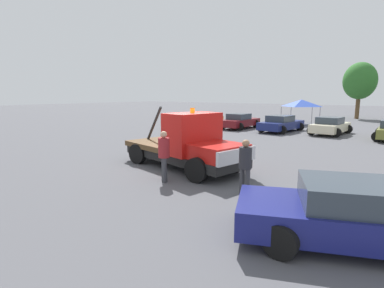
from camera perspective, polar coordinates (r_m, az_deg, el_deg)
The scene contains 11 objects.
ground_plane at distance 12.66m, azimuth -1.82°, elevation -4.47°, with size 160.00×160.00×0.00m, color #545459.
tow_truck at distance 12.18m, azimuth -0.74°, elevation -0.33°, with size 6.16×3.21×2.52m.
foreground_car at distance 7.09m, azimuth 30.92°, elevation -11.75°, with size 5.65×3.79×1.34m.
person_near_truck at distance 9.16m, azimuth 10.10°, elevation -3.67°, with size 0.38×0.38×1.72m.
person_at_hood at distance 10.47m, azimuth -5.37°, elevation -1.67°, with size 0.40×0.40×1.79m.
parked_car_orange at distance 28.98m, azimuth 2.34°, elevation 4.76°, with size 2.77×4.84×1.34m.
parked_car_maroon at distance 27.04m, azimuth 9.06°, elevation 4.30°, with size 2.47×4.47×1.34m.
parked_car_navy at distance 25.55m, azimuth 16.59°, elevation 3.72°, with size 2.82×4.85×1.34m.
parked_car_cream at distance 25.11m, azimuth 24.83°, elevation 3.14°, with size 2.66×4.45×1.34m.
canopy_tent_blue at distance 32.21m, azimuth 20.10°, elevation 7.33°, with size 3.04×3.04×2.50m.
tree_left at distance 42.46m, azimuth 29.34°, elevation 10.41°, with size 3.84×3.84×6.85m.
Camera 1 is at (7.63, -9.62, 3.06)m, focal length 28.00 mm.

